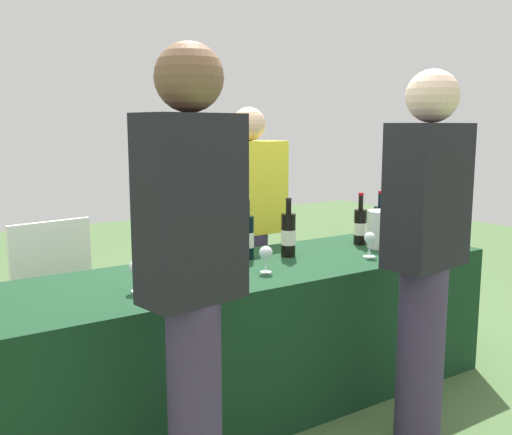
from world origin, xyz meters
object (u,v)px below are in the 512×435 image
Objects in this scene: guest_0 at (192,270)px; menu_board at (54,299)px; ice_bucket at (383,229)px; wine_bottle_1 at (247,237)px; server_pouring at (249,224)px; guest_1 at (425,246)px; wine_bottle_0 at (229,240)px; wine_bottle_4 at (380,223)px; wine_glass_0 at (137,268)px; wine_glass_2 at (266,254)px; wine_bottle_3 at (360,226)px; wine_glass_1 at (180,266)px; wine_glass_4 at (414,233)px; wine_bottle_2 at (288,234)px; wine_glass_3 at (370,239)px.

guest_0 is 1.67m from menu_board.
wine_bottle_1 is at bearing 167.15° from ice_bucket.
server_pouring is at bearing 126.98° from ice_bucket.
wine_bottle_0 is at bearing 109.81° from guest_1.
guest_0 is at bearing -95.78° from menu_board.
wine_bottle_4 is at bearing 141.00° from server_pouring.
menu_board is (-0.08, 1.59, -0.50)m from guest_0.
guest_1 is at bearing -30.62° from wine_glass_0.
server_pouring is (0.40, 0.78, 0.00)m from wine_glass_2.
wine_bottle_0 is at bearing 167.85° from ice_bucket.
wine_bottle_0 and wine_bottle_3 have the same top height.
wine_glass_2 is at bearing -105.71° from wine_bottle_1.
wine_bottle_1 reaches higher than wine_bottle_3.
server_pouring is at bearing 42.43° from wine_glass_1.
wine_glass_1 is (-0.45, -0.33, -0.01)m from wine_bottle_0.
wine_glass_4 is at bearing 37.62° from guest_1.
wine_bottle_0 is 0.64m from server_pouring.
wine_glass_4 is 1.01m from server_pouring.
wine_glass_4 is 0.15× the size of menu_board.
wine_bottle_2 is 2.29× the size of wine_glass_0.
guest_0 reaches higher than server_pouring.
wine_glass_4 is 0.18m from ice_bucket.
wine_bottle_4 is at bearing 80.12° from wine_glass_4.
wine_bottle_2 is 2.44× the size of wine_glass_2.
wine_bottle_3 is (0.89, -0.06, -0.00)m from wine_bottle_0.
wine_glass_3 is at bearing 61.12° from guest_1.
wine_bottle_0 is 2.25× the size of wine_glass_1.
guest_0 reaches higher than wine_bottle_3.
wine_bottle_3 is 1.52m from wine_glass_0.
wine_bottle_3 reaches higher than wine_glass_2.
wine_glass_4 is 0.09× the size of server_pouring.
wine_glass_3 is 0.98× the size of wine_glass_4.
wine_bottle_3 is 0.89m from wine_glass_2.
wine_bottle_0 is 0.11m from wine_bottle_1.
guest_0 is at bearing -142.07° from wine_bottle_2.
wine_glass_1 is (-1.51, -0.29, -0.01)m from wine_bottle_4.
guest_1 is at bearing -111.72° from wine_glass_3.
ice_bucket is at bearing 2.44° from wine_glass_0.
wine_bottle_4 is 1.70m from wine_glass_0.
guest_1 reaches higher than wine_glass_2.
guest_1 is (-0.55, -0.55, 0.09)m from wine_glass_4.
wine_glass_4 is at bearing -99.88° from wine_bottle_4.
wine_glass_0 and wine_glass_4 have the same top height.
wine_bottle_2 is 1.03× the size of wine_bottle_3.
wine_glass_3 is at bearing -3.14° from wine_glass_0.
menu_board is at bearing 150.25° from ice_bucket.
guest_0 is at bearing -159.33° from wine_glass_3.
ice_bucket is at bearing 5.35° from wine_glass_1.
wine_bottle_1 reaches higher than ice_bucket.
wine_glass_4 reaches higher than wine_glass_3.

